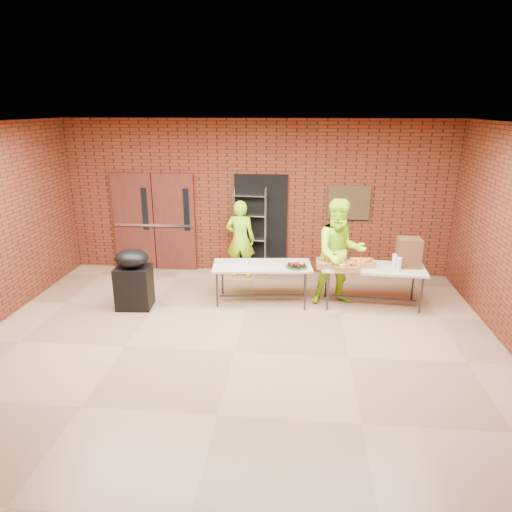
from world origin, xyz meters
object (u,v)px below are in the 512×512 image
at_px(covered_grill, 133,279).
at_px(volunteer_man, 340,253).
at_px(wire_rack, 250,232).
at_px(table_right, 373,270).
at_px(volunteer_woman, 240,239).
at_px(table_left, 262,268).
at_px(coffee_dispenser, 409,252).

distance_m(covered_grill, volunteer_man, 3.67).
relative_size(wire_rack, volunteer_man, 0.96).
distance_m(table_right, volunteer_woman, 2.80).
bearing_deg(table_left, volunteer_woman, 107.96).
height_order(table_left, volunteer_man, volunteer_man).
xyz_separation_m(coffee_dispenser, volunteer_man, (-1.19, -0.03, -0.03)).
xyz_separation_m(volunteer_woman, volunteer_man, (1.92, -1.16, 0.14)).
xyz_separation_m(wire_rack, volunteer_woman, (-0.17, -0.22, -0.11)).
relative_size(wire_rack, coffee_dispenser, 3.60).
height_order(table_right, volunteer_man, volunteer_man).
bearing_deg(volunteer_woman, covered_grill, 48.69).
xyz_separation_m(table_left, volunteer_man, (1.37, 0.10, 0.30)).
bearing_deg(table_right, table_left, -174.41).
xyz_separation_m(table_left, covered_grill, (-2.23, -0.44, -0.12)).
relative_size(coffee_dispenser, volunteer_woman, 0.31).
height_order(wire_rack, table_left, wire_rack).
bearing_deg(covered_grill, coffee_dispenser, 2.82).
relative_size(table_right, volunteer_woman, 1.12).
bearing_deg(wire_rack, volunteer_woman, -123.39).
relative_size(wire_rack, volunteer_woman, 1.13).
height_order(covered_grill, volunteer_man, volunteer_man).
bearing_deg(wire_rack, table_left, -71.04).
height_order(coffee_dispenser, volunteer_woman, volunteer_woman).
relative_size(table_right, volunteer_man, 0.96).
height_order(table_left, table_right, table_right).
xyz_separation_m(wire_rack, table_right, (2.34, -1.43, -0.25)).
height_order(wire_rack, table_right, wire_rack).
relative_size(table_left, covered_grill, 1.68).
distance_m(wire_rack, table_left, 1.55).
xyz_separation_m(table_right, coffee_dispenser, (0.60, 0.08, 0.32)).
relative_size(covered_grill, volunteer_man, 0.57).
relative_size(covered_grill, volunteer_woman, 0.66).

